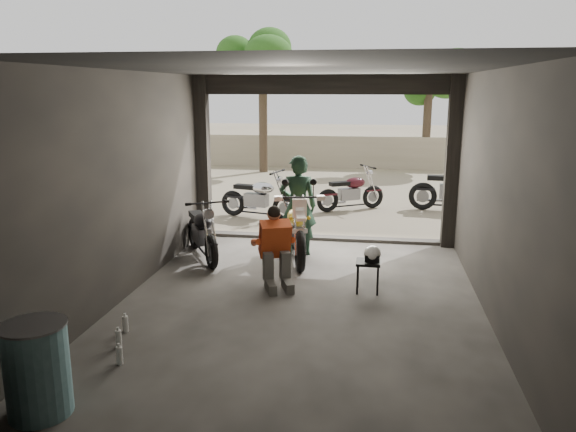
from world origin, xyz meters
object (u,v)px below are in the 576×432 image
(helmet, at_px, (372,254))
(oil_drum, at_px, (37,371))
(left_bike, at_px, (202,228))
(outside_bike_a, at_px, (258,194))
(outside_bike_b, at_px, (351,189))
(main_bike, at_px, (296,225))
(stool, at_px, (368,266))
(mechanic, at_px, (277,250))
(sign_post, at_px, (504,146))
(outside_bike_c, at_px, (455,185))
(rider, at_px, (298,206))

(helmet, relative_size, oil_drum, 0.29)
(oil_drum, bearing_deg, left_bike, 90.00)
(left_bike, distance_m, outside_bike_a, 3.24)
(outside_bike_a, relative_size, outside_bike_b, 1.05)
(main_bike, distance_m, left_bike, 1.67)
(stool, distance_m, helmet, 0.20)
(outside_bike_b, xyz_separation_m, mechanic, (-0.85, -5.73, 0.05))
(oil_drum, bearing_deg, outside_bike_b, 75.64)
(left_bike, xyz_separation_m, outside_bike_b, (2.41, 4.45, -0.02))
(helmet, height_order, sign_post, sign_post)
(outside_bike_a, distance_m, mechanic, 4.67)
(left_bike, relative_size, mechanic, 1.39)
(outside_bike_b, distance_m, mechanic, 5.79)
(left_bike, height_order, helmet, left_bike)
(outside_bike_a, xyz_separation_m, outside_bike_b, (2.07, 1.22, -0.03))
(sign_post, bearing_deg, oil_drum, -104.39)
(outside_bike_c, distance_m, stool, 6.31)
(outside_bike_a, distance_m, oil_drum, 8.20)
(mechanic, xyz_separation_m, stool, (1.36, -0.01, -0.18))
(left_bike, distance_m, helmet, 3.25)
(stool, relative_size, sign_post, 0.18)
(left_bike, distance_m, mechanic, 2.02)
(outside_bike_c, relative_size, stool, 3.93)
(left_bike, height_order, outside_bike_c, outside_bike_c)
(outside_bike_a, xyz_separation_m, mechanic, (1.22, -4.51, 0.02))
(oil_drum, bearing_deg, main_bike, 72.25)
(rider, relative_size, mechanic, 1.53)
(rider, xyz_separation_m, sign_post, (3.86, 2.05, 0.92))
(left_bike, xyz_separation_m, sign_post, (5.50, 2.51, 1.27))
(main_bike, height_order, sign_post, sign_post)
(outside_bike_c, xyz_separation_m, rider, (-3.28, -4.24, 0.26))
(rider, height_order, helmet, rider)
(main_bike, distance_m, rider, 0.38)
(rider, distance_m, mechanic, 1.77)
(outside_bike_b, bearing_deg, outside_bike_c, -116.08)
(outside_bike_a, distance_m, sign_post, 5.36)
(left_bike, distance_m, sign_post, 6.18)
(main_bike, bearing_deg, outside_bike_a, 100.69)
(mechanic, bearing_deg, helmet, -21.15)
(main_bike, distance_m, outside_bike_a, 3.30)
(outside_bike_c, distance_m, mechanic, 6.86)
(outside_bike_a, xyz_separation_m, sign_post, (5.16, -0.72, 1.26))
(sign_post, bearing_deg, outside_bike_a, -165.96)
(left_bike, bearing_deg, stool, -54.36)
(main_bike, relative_size, outside_bike_a, 1.12)
(outside_bike_a, bearing_deg, helmet, -134.84)
(mechanic, distance_m, helmet, 1.42)
(outside_bike_a, height_order, outside_bike_c, outside_bike_c)
(outside_bike_c, bearing_deg, mechanic, 155.54)
(left_bike, distance_m, stool, 3.20)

